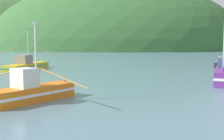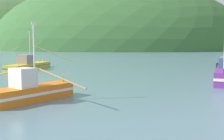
{
  "view_description": "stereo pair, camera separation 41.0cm",
  "coord_description": "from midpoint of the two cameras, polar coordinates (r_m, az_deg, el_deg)",
  "views": [
    {
      "loc": [
        4.08,
        -7.65,
        4.21
      ],
      "look_at": [
        2.64,
        22.81,
        1.4
      ],
      "focal_mm": 45.3,
      "sensor_mm": 36.0,
      "label": 1
    },
    {
      "loc": [
        4.49,
        -7.63,
        4.21
      ],
      "look_at": [
        2.64,
        22.81,
        1.4
      ],
      "focal_mm": 45.3,
      "sensor_mm": 36.0,
      "label": 2
    }
  ],
  "objects": [
    {
      "name": "fishing_boat_yellow",
      "position": [
        49.26,
        -17.08,
        0.98
      ],
      "size": [
        16.37,
        11.77,
        6.69
      ],
      "rotation": [
        0.0,
        0.0,
        1.42
      ],
      "color": "gold",
      "rests_on": "ground"
    },
    {
      "name": "hill_mid_right",
      "position": [
        210.46,
        -4.5,
        4.1
      ],
      "size": [
        132.26,
        105.81,
        84.57
      ],
      "primitive_type": "ellipsoid",
      "color": "#2D562D",
      "rests_on": "ground"
    },
    {
      "name": "fishing_boat_orange",
      "position": [
        21.61,
        -16.35,
        -4.09
      ],
      "size": [
        9.12,
        6.74,
        5.84
      ],
      "rotation": [
        0.0,
        0.0,
        0.99
      ],
      "color": "orange",
      "rests_on": "ground"
    },
    {
      "name": "hill_mid_left",
      "position": [
        221.11,
        0.58,
        4.17
      ],
      "size": [
        194.36,
        155.49,
        101.61
      ],
      "primitive_type": "ellipsoid",
      "color": "#386633",
      "rests_on": "ground"
    },
    {
      "name": "fishing_boat_purple",
      "position": [
        34.34,
        21.16,
        -0.66
      ],
      "size": [
        5.16,
        11.05,
        7.1
      ],
      "rotation": [
        0.0,
        0.0,
        4.38
      ],
      "color": "#6B2D84",
      "rests_on": "ground"
    }
  ]
}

